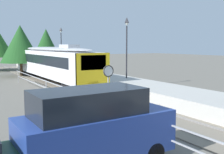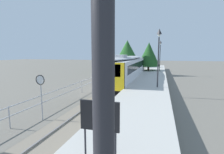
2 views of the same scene
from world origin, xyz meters
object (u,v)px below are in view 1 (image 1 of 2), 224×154
parked_van_blue (95,127)px  speed_limit_sign (108,78)px  platform_lamp_far_end (61,39)px  commuter_train (52,61)px  platform_lamp_mid_platform (127,36)px

parked_van_blue → speed_limit_sign: bearing=55.1°
platform_lamp_far_end → commuter_train: bearing=-116.7°
commuter_train → parked_van_blue: size_ratio=3.80×
platform_lamp_mid_platform → speed_limit_sign: 10.65m
platform_lamp_mid_platform → platform_lamp_far_end: size_ratio=1.00×
commuter_train → platform_lamp_mid_platform: 8.95m
platform_lamp_far_end → parked_van_blue: platform_lamp_far_end is taller
speed_limit_sign → platform_lamp_far_end: bearing=74.5°
platform_lamp_mid_platform → parked_van_blue: 16.42m
commuter_train → platform_lamp_far_end: platform_lamp_far_end is taller
commuter_train → platform_lamp_mid_platform: size_ratio=3.50×
platform_lamp_mid_platform → parked_van_blue: (-9.88, -12.68, -3.33)m
parked_van_blue → platform_lamp_mid_platform: bearing=52.1°
speed_limit_sign → parked_van_blue: (-3.28, -4.70, -0.83)m
commuter_train → platform_lamp_mid_platform: bearing=-60.7°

